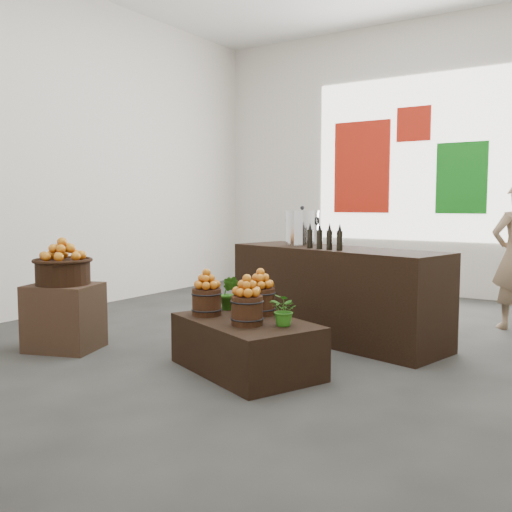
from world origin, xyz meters
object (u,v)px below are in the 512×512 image
Objects in this scene: crate at (64,317)px; counter at (336,294)px; wicker_basket at (63,272)px; stock_pot_left at (302,229)px; display_table at (246,345)px.

counter is at bearing 42.05° from crate.
counter reaches higher than wicker_basket.
counter is 6.47× the size of stock_pot_left.
stock_pot_left is (-0.44, 0.11, 0.63)m from counter.
display_table is at bearing -78.50° from stock_pot_left.
stock_pot_left is at bearing 51.19° from crate.
wicker_basket is (0.00, 0.00, 0.41)m from crate.
wicker_basket is 0.40× the size of display_table.
wicker_basket reaches higher than crate.
stock_pot_left is (1.48, 1.84, 0.78)m from crate.
wicker_basket is 2.60m from counter.
wicker_basket is 1.41× the size of stock_pot_left.
crate is 0.41m from wicker_basket.
display_table is 0.54× the size of counter.
counter is (0.14, 1.39, 0.25)m from display_table.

